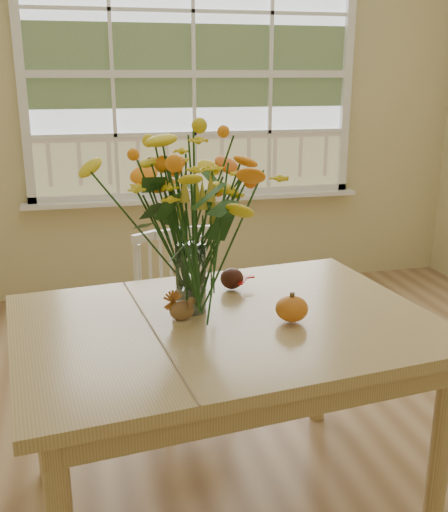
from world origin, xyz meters
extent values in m
cube|color=olive|center=(0.00, 0.00, -0.01)|extent=(4.00, 4.50, 0.01)
cube|color=beige|center=(0.00, 2.25, 1.35)|extent=(4.00, 0.02, 2.70)
cube|color=silver|center=(0.00, 2.23, 1.55)|extent=(2.20, 0.00, 1.60)
cube|color=white|center=(0.00, 2.18, 0.69)|extent=(2.42, 0.12, 0.03)
cube|color=tan|center=(-0.35, -0.16, 0.73)|extent=(1.50, 1.15, 0.04)
cube|color=tan|center=(-0.35, -0.16, 0.66)|extent=(1.37, 1.02, 0.10)
cylinder|color=tan|center=(-1.00, 0.18, 0.35)|extent=(0.07, 0.07, 0.71)
cylinder|color=tan|center=(0.30, -0.49, 0.35)|extent=(0.07, 0.07, 0.71)
cylinder|color=tan|center=(0.21, 0.32, 0.35)|extent=(0.07, 0.07, 0.71)
cube|color=white|center=(-0.37, 0.55, 0.40)|extent=(0.47, 0.46, 0.05)
cube|color=white|center=(-0.41, 0.70, 0.62)|extent=(0.38, 0.14, 0.44)
cylinder|color=white|center=(-0.47, 0.38, 0.19)|extent=(0.03, 0.03, 0.38)
cylinder|color=white|center=(-0.55, 0.65, 0.19)|extent=(0.03, 0.03, 0.38)
cylinder|color=white|center=(-0.19, 0.45, 0.19)|extent=(0.03, 0.03, 0.38)
cylinder|color=white|center=(-0.26, 0.73, 0.19)|extent=(0.03, 0.03, 0.38)
cylinder|color=white|center=(-0.45, -0.05, 0.87)|extent=(0.11, 0.11, 0.24)
ellipsoid|color=orange|center=(-0.14, -0.23, 0.79)|extent=(0.11, 0.11, 0.09)
cylinder|color=#CCB78C|center=(-0.49, -0.15, 0.75)|extent=(0.07, 0.07, 0.01)
ellipsoid|color=brown|center=(-0.49, -0.15, 0.79)|extent=(0.09, 0.07, 0.07)
ellipsoid|color=#38160F|center=(-0.25, 0.13, 0.79)|extent=(0.09, 0.09, 0.08)
camera|label=1|loc=(-0.79, -1.99, 1.55)|focal=42.00mm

